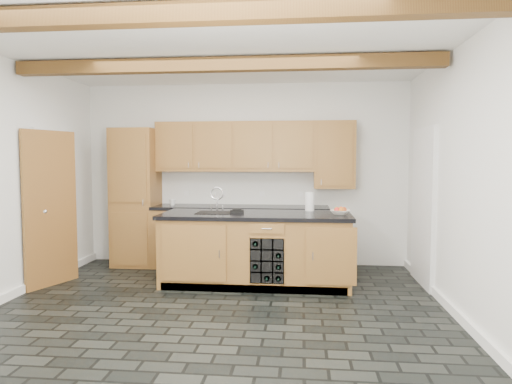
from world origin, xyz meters
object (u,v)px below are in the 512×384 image
(island, at_px, (256,249))
(paper_towel, at_px, (310,201))
(fruit_bowl, at_px, (340,212))
(kitchen_scale, at_px, (237,211))

(island, bearing_deg, paper_towel, 27.74)
(island, distance_m, fruit_bowl, 1.18)
(paper_towel, bearing_deg, kitchen_scale, -159.51)
(island, xyz_separation_m, paper_towel, (0.70, 0.37, 0.59))
(island, xyz_separation_m, kitchen_scale, (-0.26, 0.01, 0.49))
(kitchen_scale, bearing_deg, paper_towel, 8.93)
(island, height_order, paper_towel, paper_towel)
(island, height_order, kitchen_scale, kitchen_scale)
(fruit_bowl, distance_m, paper_towel, 0.56)
(island, relative_size, kitchen_scale, 12.77)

